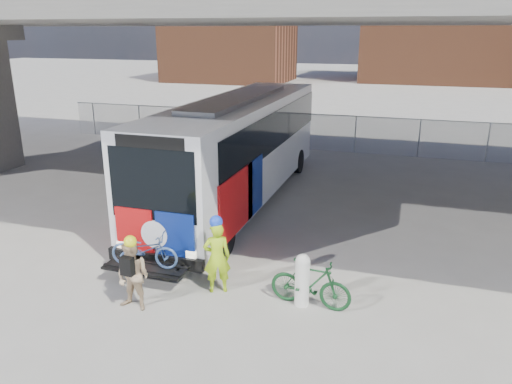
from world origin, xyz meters
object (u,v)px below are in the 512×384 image
at_px(bike_parked, 311,284).
at_px(bollard, 302,278).
at_px(bus, 239,142).
at_px(cyclist_tan, 133,275).
at_px(cyclist_hivis, 217,255).

bearing_deg(bike_parked, bollard, 94.88).
relative_size(bollard, bike_parked, 0.67).
bearing_deg(bus, cyclist_tan, -87.69).
distance_m(cyclist_hivis, cyclist_tan, 1.91).
xyz_separation_m(bus, cyclist_tan, (0.31, -7.61, -1.30)).
relative_size(cyclist_hivis, cyclist_tan, 1.09).
relative_size(cyclist_hivis, bike_parked, 1.03).
height_order(cyclist_hivis, bike_parked, cyclist_hivis).
distance_m(bus, bike_parked, 7.60).
bearing_deg(cyclist_tan, bus, 95.87).
height_order(cyclist_hivis, cyclist_tan, cyclist_hivis).
xyz_separation_m(bollard, cyclist_hivis, (-2.00, -0.00, 0.25)).
relative_size(bus, bollard, 10.62).
bearing_deg(cyclist_hivis, bollard, 153.50).
bearing_deg(bike_parked, cyclist_tan, 114.38).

